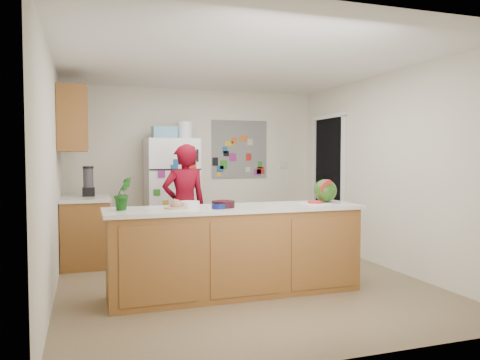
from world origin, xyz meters
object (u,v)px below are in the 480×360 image
object	(u,v)px
watermelon	(325,191)
cherry_bowl	(223,204)
refrigerator	(171,195)
person	(184,206)

from	to	relation	value
watermelon	cherry_bowl	distance (m)	1.21
watermelon	refrigerator	bearing A→B (deg)	118.86
watermelon	person	bearing A→B (deg)	135.45
refrigerator	cherry_bowl	bearing A→B (deg)	-87.80
person	watermelon	world-z (taller)	person
watermelon	cherry_bowl	size ratio (longest dim) A/B	1.08
refrigerator	watermelon	distance (m)	2.70
watermelon	cherry_bowl	xyz separation A→B (m)	(-1.21, -0.08, -0.10)
cherry_bowl	refrigerator	bearing A→B (deg)	92.20
watermelon	cherry_bowl	world-z (taller)	watermelon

